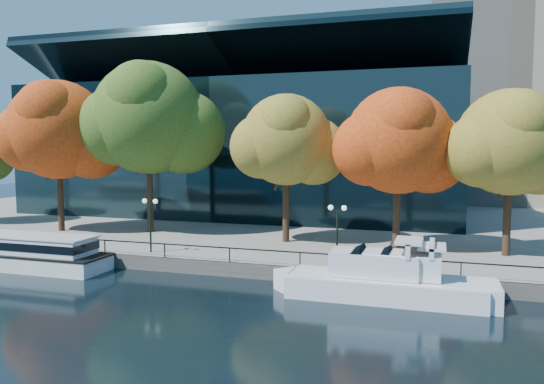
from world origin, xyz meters
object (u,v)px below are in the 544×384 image
(cruiser_far, at_px, (402,281))
(tree_2, at_px, (150,120))
(lamp_2, at_px, (337,221))
(tree_1, at_px, (60,132))
(tour_boat, at_px, (13,250))
(cruiser_near, at_px, (376,280))
(tree_3, at_px, (288,142))
(tree_4, at_px, (400,143))
(lamp_1, at_px, (150,213))
(tree_5, at_px, (512,145))

(cruiser_far, bearing_deg, tree_2, 152.85)
(tree_2, height_order, lamp_2, tree_2)
(tree_1, distance_m, lamp_2, 28.70)
(tour_boat, distance_m, cruiser_near, 26.52)
(tree_3, height_order, tree_4, tree_4)
(lamp_1, distance_m, lamp_2, 14.07)
(cruiser_far, height_order, tree_4, tree_4)
(tree_2, bearing_deg, tree_3, -4.63)
(cruiser_near, xyz_separation_m, tree_2, (-21.89, 12.12, 10.15))
(tree_4, xyz_separation_m, tree_5, (7.80, 0.01, -0.12))
(cruiser_far, height_order, lamp_2, lamp_2)
(lamp_1, bearing_deg, tour_boat, -159.13)
(lamp_1, xyz_separation_m, lamp_2, (14.07, 0.00, 0.00))
(tree_2, height_order, tree_4, tree_2)
(tour_boat, relative_size, tree_3, 1.30)
(cruiser_far, xyz_separation_m, tree_1, (-31.73, 10.03, 9.11))
(lamp_1, bearing_deg, tree_3, 40.60)
(tree_2, xyz_separation_m, tree_3, (13.36, -1.08, -1.99))
(lamp_2, bearing_deg, tree_1, 166.67)
(cruiser_near, distance_m, tree_5, 15.51)
(cruiser_near, height_order, tree_5, tree_5)
(cruiser_far, relative_size, tree_1, 0.78)
(tour_boat, xyz_separation_m, tree_2, (4.63, 12.01, 9.99))
(tree_4, xyz_separation_m, lamp_1, (-17.57, -6.73, -5.18))
(tour_boat, bearing_deg, lamp_2, 8.70)
(cruiser_near, distance_m, tree_1, 33.20)
(lamp_2, bearing_deg, cruiser_near, -51.01)
(tree_5, bearing_deg, tree_2, 176.85)
(cruiser_near, distance_m, tree_2, 27.00)
(tree_1, height_order, lamp_2, tree_1)
(tree_1, xyz_separation_m, tree_3, (21.72, 0.87, -0.97))
(cruiser_near, xyz_separation_m, tree_4, (0.49, 10.45, 8.03))
(tree_2, distance_m, lamp_2, 21.92)
(tree_3, bearing_deg, cruiser_far, -47.44)
(tree_2, bearing_deg, lamp_1, -60.22)
(cruiser_near, distance_m, tree_3, 16.16)
(tour_boat, height_order, tree_1, tree_1)
(tour_boat, xyz_separation_m, tree_4, (27.01, 10.33, 7.88))
(cruiser_near, distance_m, lamp_2, 5.57)
(tree_1, bearing_deg, cruiser_near, -18.58)
(lamp_1, bearing_deg, tree_4, 20.96)
(tree_3, bearing_deg, lamp_1, -139.40)
(lamp_1, relative_size, lamp_2, 1.00)
(cruiser_near, xyz_separation_m, tree_5, (8.29, 10.46, 7.91))
(tree_3, xyz_separation_m, tree_4, (9.03, -0.59, -0.12))
(tree_3, height_order, tree_5, tree_3)
(tree_1, relative_size, lamp_2, 3.48)
(tour_boat, relative_size, lamp_2, 3.93)
(cruiser_near, distance_m, cruiser_far, 1.48)
(tree_2, distance_m, tree_5, 30.31)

